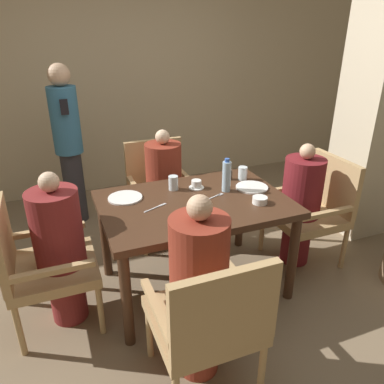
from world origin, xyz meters
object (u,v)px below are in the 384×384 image
at_px(diner_in_far_chair, 164,187).
at_px(bowl_small, 260,200).
at_px(chair_far_side, 160,187).
at_px(chair_right_side, 314,206).
at_px(plate_main_left, 125,198).
at_px(diner_in_left_chair, 60,248).
at_px(teacup_with_saucer, 196,185).
at_px(diner_in_near_chair, 199,288).
at_px(chair_near_corner, 209,319).
at_px(glass_tall_near, 173,183).
at_px(water_bottle, 227,176).
at_px(glass_tall_mid, 243,173).
at_px(chair_left_side, 38,262).
at_px(standing_host, 68,142).
at_px(plate_main_right, 252,187).
at_px(diner_in_right_chair, 301,204).

relative_size(diner_in_far_chair, bowl_small, 10.14).
distance_m(chair_far_side, chair_right_side, 1.40).
bearing_deg(plate_main_left, diner_in_left_chair, -155.78).
distance_m(chair_far_side, plate_main_left, 0.84).
bearing_deg(teacup_with_saucer, bowl_small, -52.36).
relative_size(diner_in_near_chair, teacup_with_saucer, 9.75).
bearing_deg(chair_near_corner, glass_tall_near, 80.23).
distance_m(water_bottle, glass_tall_mid, 0.28).
bearing_deg(chair_left_side, teacup_with_saucer, 9.79).
bearing_deg(glass_tall_near, plate_main_left, -176.27).
distance_m(chair_far_side, glass_tall_near, 0.70).
height_order(chair_right_side, standing_host, standing_host).
height_order(teacup_with_saucer, bowl_small, teacup_with_saucer).
height_order(chair_far_side, water_bottle, water_bottle).
xyz_separation_m(chair_near_corner, glass_tall_mid, (0.78, 1.11, 0.30)).
bearing_deg(plate_main_left, bowl_small, -26.13).
distance_m(plate_main_right, glass_tall_near, 0.61).
height_order(diner_in_left_chair, water_bottle, diner_in_left_chair).
bearing_deg(teacup_with_saucer, plate_main_right, -21.39).
height_order(diner_in_right_chair, water_bottle, diner_in_right_chair).
bearing_deg(diner_in_far_chair, diner_in_right_chair, -37.82).
height_order(chair_near_corner, plate_main_left, chair_near_corner).
bearing_deg(chair_right_side, chair_near_corner, -147.10).
bearing_deg(diner_in_far_chair, chair_right_side, -33.94).
height_order(chair_near_corner, plate_main_right, chair_near_corner).
xyz_separation_m(diner_in_far_chair, teacup_with_saucer, (0.10, -0.53, 0.21)).
bearing_deg(chair_far_side, plate_main_left, -124.61).
height_order(diner_in_far_chair, plate_main_left, diner_in_far_chair).
bearing_deg(standing_host, plate_main_right, -49.09).
bearing_deg(diner_in_far_chair, standing_host, 134.82).
bearing_deg(glass_tall_mid, diner_in_left_chair, -171.16).
relative_size(diner_in_near_chair, plate_main_left, 4.62).
bearing_deg(plate_main_left, chair_far_side, 55.39).
bearing_deg(water_bottle, diner_in_far_chair, 113.70).
distance_m(chair_far_side, glass_tall_mid, 0.88).
bearing_deg(chair_right_side, diner_in_left_chair, 180.00).
distance_m(diner_in_far_chair, teacup_with_saucer, 0.58).
xyz_separation_m(chair_left_side, diner_in_right_chair, (2.04, 0.00, 0.05)).
bearing_deg(diner_in_left_chair, standing_host, 81.86).
height_order(diner_in_far_chair, bowl_small, diner_in_far_chair).
relative_size(bowl_small, water_bottle, 0.41).
distance_m(diner_in_left_chair, teacup_with_saucer, 1.08).
relative_size(diner_in_left_chair, chair_far_side, 1.21).
height_order(chair_left_side, standing_host, standing_host).
relative_size(water_bottle, glass_tall_near, 2.36).
xyz_separation_m(plate_main_left, teacup_with_saucer, (0.55, -0.02, 0.02)).
distance_m(diner_in_right_chair, standing_host, 2.26).
height_order(standing_host, teacup_with_saucer, standing_host).
height_order(chair_right_side, diner_in_near_chair, diner_in_near_chair).
bearing_deg(diner_in_right_chair, bowl_small, -158.71).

